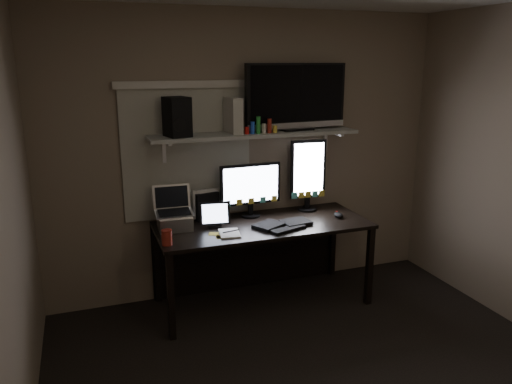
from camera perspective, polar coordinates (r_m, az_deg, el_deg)
name	(u,v)px	position (r m, az deg, el deg)	size (l,w,h in m)	color
back_wall	(248,155)	(4.45, -0.89, 4.20)	(3.60, 3.60, 0.00)	#786856
window_blinds	(188,154)	(4.29, -7.82, 4.33)	(1.10, 0.02, 1.10)	beige
desk	(258,238)	(4.41, 0.21, -5.31)	(1.80, 0.75, 0.73)	black
wall_shelf	(255,134)	(4.25, -0.13, 6.64)	(1.80, 0.35, 0.03)	#9D9E99
monitor_landscape	(250,190)	(4.36, -0.64, 0.25)	(0.55, 0.06, 0.49)	black
monitor_portrait	(308,175)	(4.56, 5.95, 1.97)	(0.33, 0.06, 0.66)	black
keyboard	(282,224)	(4.18, 3.04, -3.68)	(0.49, 0.19, 0.03)	black
mouse	(338,215)	(4.46, 9.39, -2.59)	(0.08, 0.12, 0.04)	black
notepad	(230,233)	(3.99, -3.05, -4.74)	(0.16, 0.22, 0.01)	silver
tablet	(214,215)	(4.12, -4.77, -2.61)	(0.25, 0.10, 0.22)	black
file_sorter	(206,205)	(4.32, -5.69, -1.50)	(0.21, 0.09, 0.26)	black
laptop	(174,209)	(4.09, -9.33, -1.96)	(0.31, 0.25, 0.34)	silver
cup	(167,237)	(3.80, -10.15, -5.13)	(0.08, 0.08, 0.12)	maroon
sticky_notes	(225,232)	(4.02, -3.61, -4.63)	(0.33, 0.24, 0.00)	gold
tv	(296,97)	(4.37, 4.62, 10.76)	(0.95, 0.17, 0.57)	black
game_console	(233,115)	(4.20, -2.63, 8.74)	(0.08, 0.25, 0.29)	#BDB5AA
speaker	(177,117)	(4.04, -9.02, 8.47)	(0.17, 0.21, 0.31)	black
bottles	(261,125)	(4.17, 0.58, 7.68)	(0.22, 0.05, 0.14)	#A50F0C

